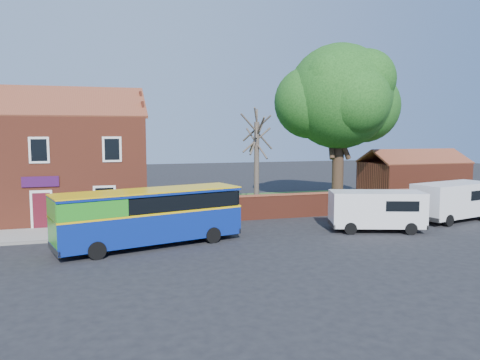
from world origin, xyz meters
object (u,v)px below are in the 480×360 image
object	(u,v)px
bus	(144,215)
large_tree	(339,100)
van_far	(452,200)
van_near	(377,209)

from	to	relation	value
bus	large_tree	distance (m)	19.56
van_far	van_near	bearing A→B (deg)	177.49
bus	van_far	distance (m)	19.35
van_near	large_tree	size ratio (longest dim) A/B	0.45
van_near	large_tree	distance (m)	12.17
bus	large_tree	xyz separation A→B (m)	(15.67, 9.77, 6.44)
bus	van_near	world-z (taller)	bus
bus	van_near	bearing A→B (deg)	-15.50
bus	van_far	size ratio (longest dim) A/B	1.61
van_near	van_far	xyz separation A→B (m)	(6.31, 1.34, 0.08)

